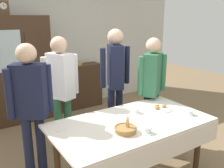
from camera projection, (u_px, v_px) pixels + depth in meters
back_wall at (46, 46)px, 4.96m from camera, size 6.40×0.10×2.70m
dining_table at (133, 130)px, 2.81m from camera, size 1.84×0.99×0.77m
wall_cabinet at (3, 72)px, 4.35m from camera, size 1.67×0.46×1.94m
mantel_clock at (3, 8)px, 4.12m from camera, size 0.18×0.11×0.24m
bookshelf_low at (79, 86)px, 5.30m from camera, size 0.98×0.35×0.93m
book_stack at (78, 64)px, 5.17m from camera, size 0.16×0.21×0.05m
tea_cup_mid_left at (148, 131)px, 2.52m from camera, size 0.13×0.13×0.06m
tea_cup_mid_right at (136, 111)px, 3.05m from camera, size 0.13×0.13×0.06m
tea_cup_near_right at (190, 113)px, 2.98m from camera, size 0.13×0.13×0.06m
bread_basket at (125, 129)px, 2.54m from camera, size 0.24×0.24×0.16m
pastry_plate at (160, 108)px, 3.18m from camera, size 0.28×0.28×0.05m
spoon_mid_left at (111, 115)px, 2.97m from camera, size 0.12×0.02×0.01m
spoon_back_edge at (63, 130)px, 2.59m from camera, size 0.12×0.02×0.01m
person_near_right_end at (31, 101)px, 2.76m from camera, size 0.52×0.37×1.66m
person_behind_table_left at (115, 74)px, 3.74m from camera, size 0.52×0.41×1.75m
person_by_cabinet at (61, 84)px, 3.39m from camera, size 0.52×0.41×1.68m
person_behind_table_right at (152, 82)px, 3.60m from camera, size 0.52×0.37×1.64m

